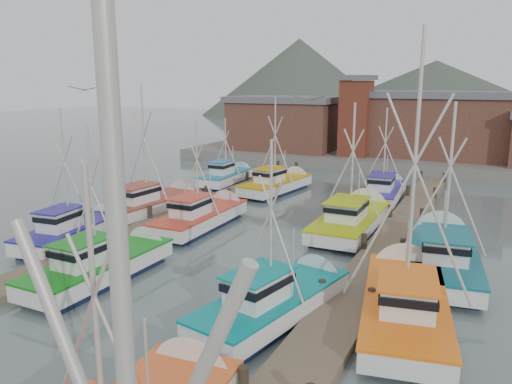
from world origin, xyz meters
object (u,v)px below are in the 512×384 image
at_px(boat_8, 204,216).
at_px(boat_12, 279,184).
at_px(boat_4, 107,264).
at_px(lookout_tower, 356,115).

height_order(boat_8, boat_12, boat_12).
height_order(boat_4, boat_8, boat_4).
distance_m(lookout_tower, boat_12, 16.40).
distance_m(lookout_tower, boat_4, 36.69).
bearing_deg(boat_4, boat_12, 91.40).
bearing_deg(lookout_tower, boat_8, -95.42).
bearing_deg(boat_12, boat_8, -83.85).
bearing_deg(lookout_tower, boat_12, -98.33).
distance_m(lookout_tower, boat_8, 27.52).
relative_size(boat_4, boat_12, 0.95).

